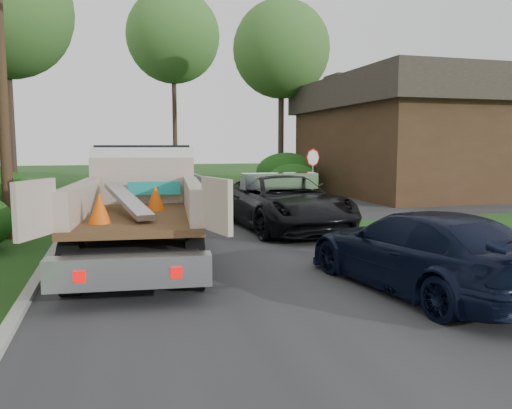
{
  "coord_description": "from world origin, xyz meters",
  "views": [
    {
      "loc": [
        -2.58,
        -10.13,
        2.6
      ],
      "look_at": [
        0.6,
        1.21,
        1.2
      ],
      "focal_mm": 35.0,
      "sensor_mm": 36.0,
      "label": 1
    }
  ],
  "objects": [
    {
      "name": "ground",
      "position": [
        0.0,
        0.0,
        0.0
      ],
      "size": [
        120.0,
        120.0,
        0.0
      ],
      "primitive_type": "plane",
      "color": "#1E3E11",
      "rests_on": "ground"
    },
    {
      "name": "road",
      "position": [
        0.0,
        10.0,
        0.0
      ],
      "size": [
        8.0,
        90.0,
        0.02
      ],
      "primitive_type": "cube",
      "color": "#28282B",
      "rests_on": "ground"
    },
    {
      "name": "side_street",
      "position": [
        12.0,
        9.0,
        0.01
      ],
      "size": [
        16.0,
        7.0,
        0.02
      ],
      "primitive_type": "cube",
      "color": "#28282B",
      "rests_on": "ground"
    },
    {
      "name": "curb_left",
      "position": [
        -4.1,
        10.0,
        0.06
      ],
      "size": [
        0.2,
        90.0,
        0.12
      ],
      "primitive_type": "cube",
      "color": "#9E9E99",
      "rests_on": "ground"
    },
    {
      "name": "curb_right",
      "position": [
        4.1,
        10.0,
        0.06
      ],
      "size": [
        0.2,
        90.0,
        0.12
      ],
      "primitive_type": "cube",
      "color": "#9E9E99",
      "rests_on": "ground"
    },
    {
      "name": "stop_sign",
      "position": [
        5.2,
        9.0,
        1.78
      ],
      "size": [
        0.71,
        0.32,
        2.48
      ],
      "color": "slate",
      "rests_on": "ground"
    },
    {
      "name": "utility_pole",
      "position": [
        -5.48,
        4.98,
        5.17
      ],
      "size": [
        2.42,
        1.25,
        10.0
      ],
      "color": "#382619",
      "rests_on": "ground"
    },
    {
      "name": "house_right",
      "position": [
        13.0,
        14.0,
        3.16
      ],
      "size": [
        9.72,
        12.96,
        6.2
      ],
      "rotation": [
        0.0,
        0.0,
        1.57
      ],
      "color": "#3C2818",
      "rests_on": "ground"
    },
    {
      "name": "hedge_right_a",
      "position": [
        5.8,
        13.0,
        0.85
      ],
      "size": [
        2.6,
        2.6,
        1.7
      ],
      "primitive_type": "ellipsoid",
      "color": "#184710",
      "rests_on": "ground"
    },
    {
      "name": "hedge_right_b",
      "position": [
        6.5,
        16.0,
        1.1
      ],
      "size": [
        3.38,
        3.38,
        2.21
      ],
      "primitive_type": "ellipsoid",
      "color": "#184710",
      "rests_on": "ground"
    },
    {
      "name": "tree_left_far",
      "position": [
        -7.5,
        17.0,
        8.98
      ],
      "size": [
        6.4,
        6.4,
        12.2
      ],
      "color": "#2D2119",
      "rests_on": "ground"
    },
    {
      "name": "tree_right_far",
      "position": [
        7.5,
        20.0,
        8.48
      ],
      "size": [
        6.0,
        6.0,
        11.5
      ],
      "color": "#2D2119",
      "rests_on": "ground"
    },
    {
      "name": "tree_center_far",
      "position": [
        2.0,
        30.0,
        10.98
      ],
      "size": [
        7.2,
        7.2,
        14.6
      ],
      "color": "#2D2119",
      "rests_on": "ground"
    },
    {
      "name": "flatbed_truck",
      "position": [
        -1.99,
        2.07,
        1.42
      ],
      "size": [
        3.54,
        7.12,
        2.61
      ],
      "rotation": [
        0.0,
        0.0,
        -0.1
      ],
      "color": "black",
      "rests_on": "ground"
    },
    {
      "name": "black_pickup",
      "position": [
        2.4,
        4.5,
        0.85
      ],
      "size": [
        3.19,
        6.25,
        1.69
      ],
      "primitive_type": "imported",
      "rotation": [
        0.0,
        0.0,
        0.06
      ],
      "color": "black",
      "rests_on": "ground"
    },
    {
      "name": "navy_suv",
      "position": [
        2.6,
        -2.5,
        0.73
      ],
      "size": [
        2.7,
        5.24,
        1.45
      ],
      "primitive_type": "imported",
      "rotation": [
        0.0,
        0.0,
        3.28
      ],
      "color": "black",
      "rests_on": "ground"
    }
  ]
}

